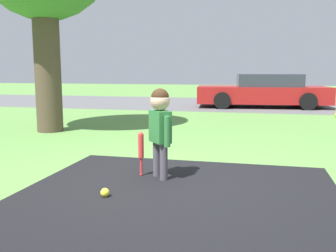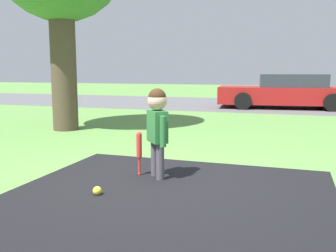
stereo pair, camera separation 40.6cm
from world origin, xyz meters
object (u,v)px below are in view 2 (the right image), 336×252
(child, at_px, (157,120))
(baseball_bat, at_px, (139,147))
(parked_car, at_px, (286,92))
(sports_ball, at_px, (97,191))

(child, bearing_deg, baseball_bat, -137.98)
(baseball_bat, distance_m, parked_car, 9.46)
(baseball_bat, xyz_separation_m, sports_ball, (-0.13, -0.82, -0.30))
(baseball_bat, relative_size, parked_car, 0.12)
(child, distance_m, sports_ball, 1.09)
(sports_ball, distance_m, parked_car, 10.30)
(parked_car, bearing_deg, child, 76.20)
(baseball_bat, height_order, parked_car, parked_car)
(child, xyz_separation_m, baseball_bat, (-0.25, 0.03, -0.34))
(child, distance_m, baseball_bat, 0.42)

